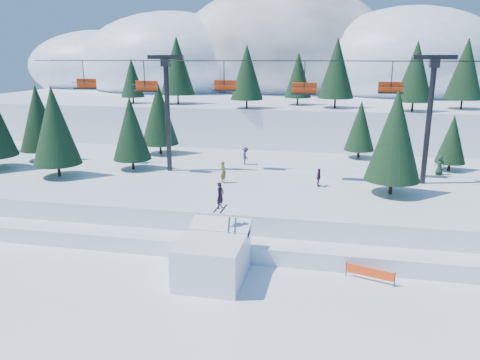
% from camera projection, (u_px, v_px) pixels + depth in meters
% --- Properties ---
extents(ground, '(160.00, 160.00, 0.00)m').
position_uv_depth(ground, '(215.00, 303.00, 24.81)').
color(ground, white).
rests_on(ground, ground).
extents(mid_shelf, '(70.00, 22.00, 2.50)m').
position_uv_depth(mid_shelf, '(266.00, 189.00, 41.52)').
color(mid_shelf, white).
rests_on(mid_shelf, ground).
extents(berm, '(70.00, 6.00, 1.10)m').
position_uv_depth(berm, '(244.00, 238.00, 32.23)').
color(berm, white).
rests_on(berm, ground).
extents(mountain_ridge, '(119.00, 60.64, 26.46)m').
position_uv_depth(mountain_ridge, '(284.00, 72.00, 92.75)').
color(mountain_ridge, white).
rests_on(mountain_ridge, ground).
extents(jump_kicker, '(3.68, 5.02, 5.47)m').
position_uv_depth(jump_kicker, '(213.00, 257.00, 27.26)').
color(jump_kicker, white).
rests_on(jump_kicker, ground).
extents(chairlift, '(46.00, 3.21, 10.28)m').
position_uv_depth(chairlift, '(284.00, 97.00, 39.22)').
color(chairlift, black).
rests_on(chairlift, mid_shelf).
extents(conifer_stand, '(62.62, 17.28, 10.08)m').
position_uv_depth(conifer_stand, '(289.00, 124.00, 40.24)').
color(conifer_stand, black).
rests_on(conifer_stand, mid_shelf).
extents(distant_skiers, '(18.89, 8.04, 1.80)m').
position_uv_depth(distant_skiers, '(305.00, 164.00, 41.73)').
color(distant_skiers, '#1C3524').
rests_on(distant_skiers, mid_shelf).
extents(banner_near, '(2.72, 0.92, 0.90)m').
position_uv_depth(banner_near, '(370.00, 273.00, 27.07)').
color(banner_near, black).
rests_on(banner_near, ground).
extents(banner_far, '(2.86, 0.15, 0.90)m').
position_uv_depth(banner_far, '(432.00, 269.00, 27.47)').
color(banner_far, black).
rests_on(banner_far, ground).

